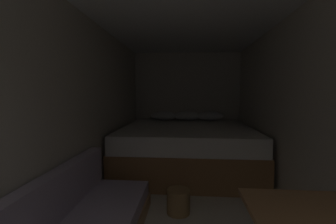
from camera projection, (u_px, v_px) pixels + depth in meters
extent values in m
plane|color=beige|center=(186.00, 213.00, 2.42)|extent=(7.10, 7.10, 0.00)
cube|color=beige|center=(187.00, 103.00, 4.89)|extent=(2.34, 0.05, 2.14)
cube|color=beige|center=(80.00, 113.00, 2.42)|extent=(0.05, 5.10, 2.14)
cube|color=beige|center=(303.00, 114.00, 2.24)|extent=(0.05, 5.10, 2.14)
cube|color=white|center=(188.00, 4.00, 2.24)|extent=(2.34, 5.10, 0.05)
cube|color=olive|center=(187.00, 155.00, 3.85)|extent=(2.12, 2.08, 0.47)
cube|color=white|center=(187.00, 134.00, 3.82)|extent=(2.08, 2.04, 0.26)
ellipsoid|color=white|center=(164.00, 116.00, 4.66)|extent=(0.54, 0.33, 0.18)
ellipsoid|color=white|center=(210.00, 116.00, 4.58)|extent=(0.54, 0.33, 0.18)
ellipsoid|color=white|center=(187.00, 116.00, 4.62)|extent=(0.54, 0.33, 0.18)
cube|color=#AD9EB2|center=(32.00, 214.00, 1.52)|extent=(0.12, 2.21, 0.38)
cylinder|color=olive|center=(179.00, 201.00, 2.41)|extent=(0.25, 0.25, 0.26)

